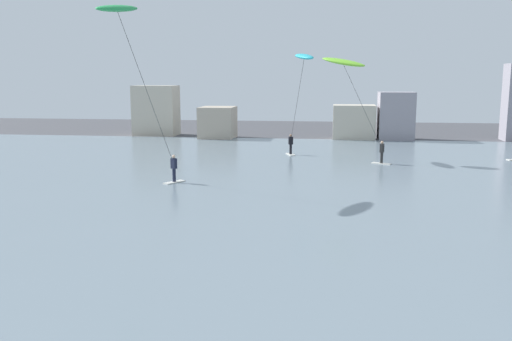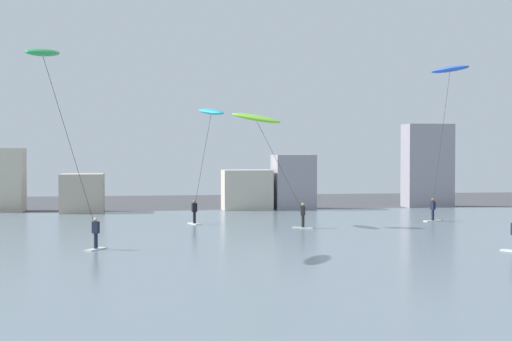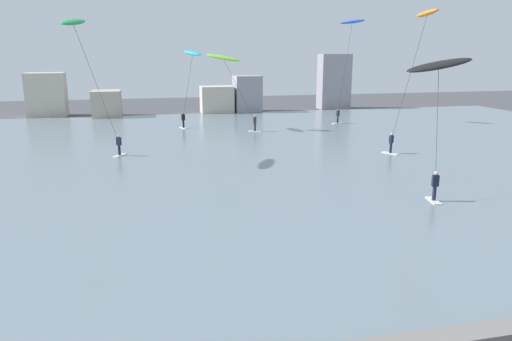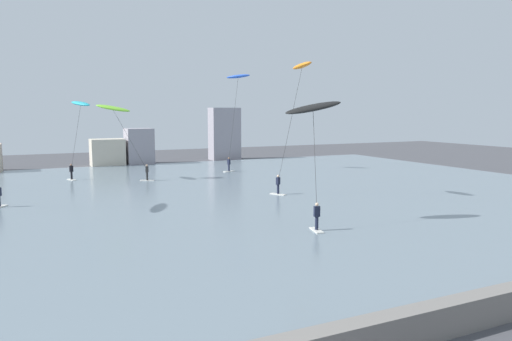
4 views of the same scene
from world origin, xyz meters
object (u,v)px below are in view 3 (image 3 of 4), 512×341
kitesurfer_green (77,34)px  kitesurfer_lime (226,64)px  kitesurfer_orange (422,33)px  kitesurfer_blue (351,33)px  kitesurfer_cyan (192,60)px  kitesurfer_black (439,75)px

kitesurfer_green → kitesurfer_lime: 17.29m
kitesurfer_green → kitesurfer_orange: size_ratio=0.94×
kitesurfer_green → kitesurfer_blue: (26.32, 14.39, 0.83)m
kitesurfer_lime → kitesurfer_cyan: 3.50m
kitesurfer_blue → kitesurfer_orange: (-2.96, -18.86, -0.74)m
kitesurfer_blue → kitesurfer_black: kitesurfer_blue is taller
kitesurfer_orange → kitesurfer_lime: bearing=124.0°
kitesurfer_green → kitesurfer_blue: size_ratio=0.91×
kitesurfer_black → kitesurfer_orange: size_ratio=0.72×
kitesurfer_cyan → kitesurfer_blue: bearing=3.7°
kitesurfer_green → kitesurfer_cyan: (8.99, 13.26, -1.96)m
kitesurfer_lime → kitesurfer_orange: (11.12, -16.46, 2.40)m
kitesurfer_blue → kitesurfer_black: (-6.58, -26.76, -3.20)m
kitesurfer_green → kitesurfer_orange: 23.78m
kitesurfer_cyan → kitesurfer_black: bearing=-67.2°
kitesurfer_lime → kitesurfer_blue: bearing=9.7°
kitesurfer_green → kitesurfer_blue: 30.01m
kitesurfer_lime → kitesurfer_cyan: bearing=158.6°
kitesurfer_lime → kitesurfer_blue: 14.63m
kitesurfer_orange → kitesurfer_cyan: kitesurfer_orange is taller
kitesurfer_cyan → kitesurfer_orange: bearing=-51.0°
kitesurfer_green → kitesurfer_cyan: kitesurfer_green is taller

